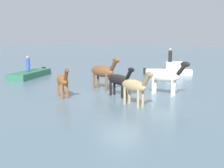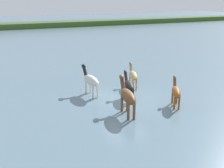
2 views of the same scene
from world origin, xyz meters
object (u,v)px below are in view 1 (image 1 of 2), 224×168
object	(u,v)px
horse_dun_straggler	(103,72)
horse_gray_outer	(165,76)
boat_dinghy_port	(30,75)
horse_pinto_flank	(63,81)
horse_lead	(119,80)
horse_mid_herd	(135,86)
boat_motor_center	(169,71)
person_helmsman_aft	(170,56)
person_watcher_seated	(28,64)

from	to	relation	value
horse_dun_straggler	horse_gray_outer	size ratio (longest dim) A/B	1.06
horse_dun_straggler	boat_dinghy_port	xyz separation A→B (m)	(-1.05, -8.70, -0.96)
horse_pinto_flank	boat_dinghy_port	size ratio (longest dim) A/B	0.37
horse_dun_straggler	horse_gray_outer	xyz separation A→B (m)	(-0.68, 4.04, -0.06)
horse_lead	horse_gray_outer	size ratio (longest dim) A/B	0.87
horse_gray_outer	horse_lead	bearing A→B (deg)	-135.63
horse_dun_straggler	horse_mid_herd	bearing A→B (deg)	-22.24
horse_gray_outer	boat_motor_center	xyz separation A→B (m)	(-9.28, -4.47, -0.78)
horse_mid_herd	person_helmsman_aft	size ratio (longest dim) A/B	1.89
horse_lead	boat_motor_center	distance (m)	11.61
horse_gray_outer	person_watcher_seated	distance (m)	12.76
horse_pinto_flank	person_helmsman_aft	world-z (taller)	person_helmsman_aft
horse_lead	boat_dinghy_port	world-z (taller)	horse_lead
horse_mid_herd	boat_motor_center	size ratio (longest dim) A/B	0.55
horse_pinto_flank	boat_motor_center	bearing A→B (deg)	122.20
boat_motor_center	person_helmsman_aft	distance (m)	1.45
person_watcher_seated	horse_gray_outer	bearing A→B (deg)	89.16
horse_mid_herd	horse_lead	world-z (taller)	horse_mid_herd
horse_pinto_flank	person_watcher_seated	distance (m)	9.62
horse_pinto_flank	person_helmsman_aft	size ratio (longest dim) A/B	1.71
boat_dinghy_port	horse_mid_herd	bearing A→B (deg)	46.96
horse_lead	boat_dinghy_port	distance (m)	11.22
horse_lead	horse_dun_straggler	bearing A→B (deg)	164.23
horse_gray_outer	horse_mid_herd	bearing A→B (deg)	-90.06
horse_gray_outer	person_watcher_seated	size ratio (longest dim) A/B	2.14
horse_gray_outer	person_helmsman_aft	world-z (taller)	person_helmsman_aft
person_watcher_seated	person_helmsman_aft	world-z (taller)	person_helmsman_aft
person_helmsman_aft	horse_lead	bearing A→B (deg)	12.81
horse_pinto_flank	horse_gray_outer	xyz separation A→B (m)	(-4.08, 4.13, 0.15)
horse_mid_herd	horse_dun_straggler	size ratio (longest dim) A/B	0.83
horse_gray_outer	person_helmsman_aft	size ratio (longest dim) A/B	2.14
person_watcher_seated	horse_dun_straggler	bearing A→B (deg)	84.30
horse_lead	person_watcher_seated	bearing A→B (deg)	-176.48
horse_pinto_flank	person_helmsman_aft	distance (m)	13.12
boat_dinghy_port	person_helmsman_aft	size ratio (longest dim) A/B	4.60
horse_mid_herd	horse_gray_outer	world-z (taller)	horse_gray_outer
boat_dinghy_port	horse_gray_outer	bearing A→B (deg)	61.87
horse_lead	horse_gray_outer	distance (m)	2.70
horse_mid_herd	boat_dinghy_port	size ratio (longest dim) A/B	0.41
boat_dinghy_port	horse_lead	bearing A→B (deg)	51.28
boat_dinghy_port	person_helmsman_aft	xyz separation A→B (m)	(-8.65, 8.43, 1.54)
person_watcher_seated	person_helmsman_aft	xyz separation A→B (m)	(-8.83, 8.45, 0.56)
boat_motor_center	person_helmsman_aft	world-z (taller)	person_helmsman_aft
boat_dinghy_port	boat_motor_center	bearing A→B (deg)	110.66
boat_dinghy_port	horse_pinto_flank	bearing A→B (deg)	36.21
horse_pinto_flank	horse_dun_straggler	bearing A→B (deg)	119.15
horse_lead	person_helmsman_aft	distance (m)	11.33
horse_gray_outer	boat_dinghy_port	distance (m)	12.78
horse_gray_outer	boat_dinghy_port	bearing A→B (deg)	174.68
horse_gray_outer	horse_pinto_flank	bearing A→B (deg)	-139.06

